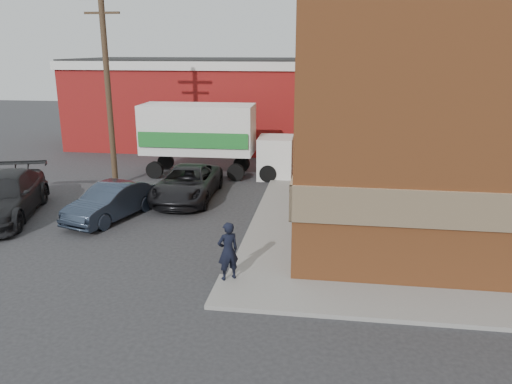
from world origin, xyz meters
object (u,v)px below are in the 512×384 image
at_px(warehouse, 202,102).
at_px(sedan, 111,202).
at_px(utility_pole, 108,83).
at_px(suv_a, 187,183).
at_px(suv_b, 3,197).
at_px(box_truck, 212,135).
at_px(brick_building, 484,88).
at_px(man, 228,251).

relative_size(warehouse, sedan, 4.02).
xyz_separation_m(utility_pole, suv_a, (4.00, -1.71, -4.05)).
distance_m(suv_b, box_truck, 9.97).
height_order(brick_building, utility_pole, brick_building).
distance_m(man, suv_a, 8.23).
distance_m(brick_building, box_truck, 12.42).
xyz_separation_m(warehouse, utility_pole, (-1.50, -11.00, 1.93)).
bearing_deg(sedan, utility_pole, 128.92).
bearing_deg(suv_a, sedan, -128.47).
xyz_separation_m(sedan, suv_b, (-4.10, -0.48, 0.16)).
xyz_separation_m(brick_building, warehouse, (-14.50, 11.00, -1.87)).
relative_size(man, suv_b, 0.29).
distance_m(warehouse, box_truck, 8.92).
bearing_deg(utility_pole, brick_building, -0.02).
bearing_deg(suv_b, box_truck, 33.49).
relative_size(man, box_truck, 0.23).
relative_size(utility_pole, suv_b, 1.57).
height_order(utility_pole, box_truck, utility_pole).
relative_size(suv_a, box_truck, 0.69).
distance_m(warehouse, utility_pole, 11.27).
xyz_separation_m(man, box_truck, (-3.18, 11.76, 1.12)).
relative_size(brick_building, suv_b, 3.19).
bearing_deg(man, suv_a, -100.85).
distance_m(brick_building, suv_a, 12.75).
relative_size(warehouse, man, 9.90).
bearing_deg(box_truck, suv_a, -92.81).
relative_size(brick_building, warehouse, 1.12).
xyz_separation_m(brick_building, suv_a, (-11.99, -1.71, -3.98)).
relative_size(utility_pole, man, 5.46).
bearing_deg(brick_building, man, -133.24).
distance_m(brick_building, suv_b, 19.31).
height_order(suv_a, suv_b, suv_b).
bearing_deg(suv_a, suv_b, -153.56).
bearing_deg(suv_b, utility_pole, 49.65).
height_order(man, suv_a, man).
height_order(warehouse, suv_a, warehouse).
height_order(utility_pole, man, utility_pole).
relative_size(suv_b, box_truck, 0.78).
height_order(warehouse, suv_b, warehouse).
xyz_separation_m(brick_building, sedan, (-14.13, -4.58, -4.02)).
bearing_deg(sedan, man, -23.80).
bearing_deg(sedan, warehouse, 108.15).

